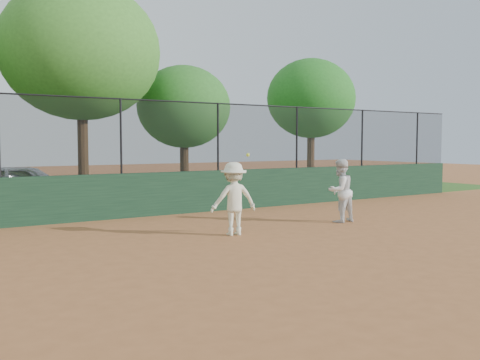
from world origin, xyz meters
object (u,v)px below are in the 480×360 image
tree_2 (81,51)px  player_second (340,191)px  parked_car (25,185)px  player_main (234,199)px  tree_3 (184,107)px  tree_4 (311,99)px

tree_2 → player_second: bearing=-65.8°
parked_car → player_main: size_ratio=2.19×
player_main → tree_3: tree_3 is taller
tree_2 → tree_4: tree_2 is taller
parked_car → tree_3: (6.51, 1.42, 2.80)m
parked_car → player_main: 8.82m
tree_2 → tree_4: (11.03, 0.73, -1.08)m
player_second → player_main: size_ratio=0.89×
player_second → tree_3: (0.56, 9.69, 2.67)m
tree_4 → tree_3: bearing=177.7°
player_main → tree_4: size_ratio=0.30×
player_main → tree_3: 10.88m
parked_car → tree_2: 4.96m
player_second → tree_2: bearing=-70.7°
tree_3 → tree_4: tree_4 is taller
player_main → tree_3: size_ratio=0.35×
player_main → tree_2: 9.87m
parked_car → tree_2: (2.04, 0.42, 4.50)m
tree_2 → tree_3: 4.88m
parked_car → player_second: player_second is taller
parked_car → tree_3: 7.22m
tree_4 → player_main: bearing=-137.4°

